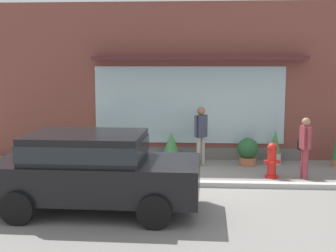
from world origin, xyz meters
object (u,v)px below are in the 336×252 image
at_px(potted_plant_doorstep, 171,148).
at_px(potted_plant_by_entrance, 275,148).
at_px(potted_plant_window_left, 248,151).
at_px(pedestrian_passerby, 201,131).
at_px(pedestrian_with_handbag, 305,144).
at_px(parked_car_black, 93,167).
at_px(fire_hydrant, 272,160).

bearing_deg(potted_plant_doorstep, potted_plant_by_entrance, -0.76).
bearing_deg(potted_plant_window_left, potted_plant_by_entrance, 16.01).
relative_size(pedestrian_passerby, potted_plant_window_left, 2.13).
height_order(pedestrian_with_handbag, parked_car_black, pedestrian_with_handbag).
relative_size(pedestrian_with_handbag, potted_plant_window_left, 1.97).
distance_m(pedestrian_with_handbag, parked_car_black, 5.62).
bearing_deg(fire_hydrant, pedestrian_passerby, 145.17).
bearing_deg(potted_plant_by_entrance, parked_car_black, -133.45).
height_order(fire_hydrant, potted_plant_doorstep, fire_hydrant).
relative_size(pedestrian_passerby, potted_plant_doorstep, 1.88).
distance_m(parked_car_black, potted_plant_window_left, 5.62).
bearing_deg(parked_car_black, fire_hydrant, 37.59).
height_order(parked_car_black, potted_plant_by_entrance, parked_car_black).
height_order(pedestrian_with_handbag, potted_plant_doorstep, pedestrian_with_handbag).
xyz_separation_m(fire_hydrant, parked_car_black, (-4.00, -2.93, 0.43)).
xyz_separation_m(pedestrian_passerby, potted_plant_by_entrance, (2.18, 0.38, -0.52)).
bearing_deg(parked_car_black, potted_plant_by_entrance, 47.84).
height_order(pedestrian_passerby, potted_plant_window_left, pedestrian_passerby).
relative_size(fire_hydrant, pedestrian_with_handbag, 0.58).
bearing_deg(fire_hydrant, potted_plant_doorstep, 148.03).
bearing_deg(parked_car_black, pedestrian_with_handbag, 32.42).
bearing_deg(potted_plant_window_left, pedestrian_passerby, -174.01).
height_order(fire_hydrant, pedestrian_passerby, pedestrian_passerby).
height_order(fire_hydrant, potted_plant_by_entrance, potted_plant_by_entrance).
bearing_deg(pedestrian_with_handbag, potted_plant_by_entrance, 3.55).
distance_m(fire_hydrant, potted_plant_doorstep, 3.19).
relative_size(fire_hydrant, potted_plant_by_entrance, 0.89).
bearing_deg(potted_plant_by_entrance, fire_hydrant, -101.91).
height_order(parked_car_black, potted_plant_doorstep, parked_car_black).
bearing_deg(fire_hydrant, parked_car_black, -143.71).
height_order(pedestrian_passerby, potted_plant_doorstep, pedestrian_passerby).
xyz_separation_m(fire_hydrant, potted_plant_doorstep, (-2.71, 1.69, -0.03)).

